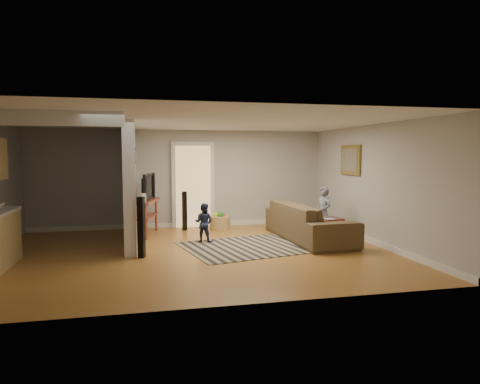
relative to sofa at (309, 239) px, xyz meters
name	(u,v)px	position (x,y,z in m)	size (l,w,h in m)	color
ground	(195,252)	(-2.60, -0.71, 0.00)	(7.50, 7.50, 0.00)	#985D26
room_shell	(137,176)	(-3.67, -0.28, 1.46)	(7.54, 6.02, 2.52)	#ADABA5
area_rug	(255,246)	(-1.35, -0.44, 0.01)	(2.79, 2.04, 0.01)	black
sofa	(309,239)	(0.00, 0.00, 0.00)	(2.78, 1.09, 0.81)	#403320
coffee_table	(316,223)	(0.21, 0.10, 0.35)	(1.29, 0.99, 0.67)	maroon
tv_console	(144,203)	(-3.54, 1.31, 0.75)	(0.77, 1.39, 1.13)	maroon
speaker_left	(141,227)	(-3.60, -0.91, 0.56)	(0.11, 0.11, 1.12)	black
speaker_right	(185,211)	(-2.57, 1.76, 0.49)	(0.10, 0.10, 0.97)	black
toy_basket	(220,222)	(-1.70, 1.68, 0.19)	(0.52, 0.52, 0.46)	olive
child	(323,238)	(0.40, 0.13, 0.00)	(0.42, 0.28, 1.15)	slate
toddler	(204,242)	(-2.30, 0.24, 0.00)	(0.41, 0.32, 0.84)	#1D253C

